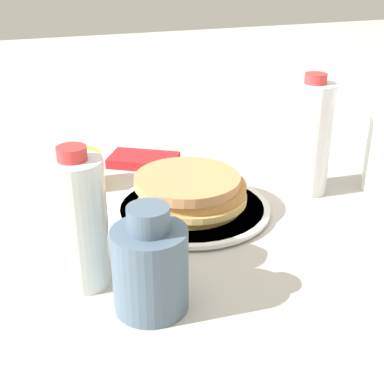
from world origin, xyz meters
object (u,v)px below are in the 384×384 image
object	(u,v)px
juice_glass	(81,170)
cream_jug	(150,266)
pancake_stack	(191,191)
water_bottle_mid	(310,138)
water_bottle_far	(79,222)
plate	(192,209)

from	to	relation	value
juice_glass	cream_jug	xyz separation A→B (m)	(0.02, -0.41, 0.03)
pancake_stack	juice_glass	distance (m)	0.24
water_bottle_mid	water_bottle_far	xyz separation A→B (m)	(-0.45, -0.16, -0.01)
water_bottle_far	juice_glass	bearing A→B (deg)	81.41
pancake_stack	water_bottle_far	bearing A→B (deg)	-144.98
juice_glass	cream_jug	bearing A→B (deg)	-86.56
pancake_stack	water_bottle_mid	xyz separation A→B (m)	(0.24, 0.01, 0.07)
cream_jug	water_bottle_far	distance (m)	0.12
juice_glass	water_bottle_far	bearing A→B (deg)	-98.59
pancake_stack	water_bottle_mid	bearing A→B (deg)	2.48
pancake_stack	water_bottle_far	world-z (taller)	water_bottle_far
plate	water_bottle_far	xyz separation A→B (m)	(-0.22, -0.15, 0.09)
pancake_stack	juice_glass	xyz separation A→B (m)	(-0.17, 0.17, -0.01)
juice_glass	water_bottle_mid	distance (m)	0.44
plate	pancake_stack	world-z (taller)	pancake_stack
cream_jug	water_bottle_mid	size ratio (longest dim) A/B	0.65
pancake_stack	water_bottle_mid	world-z (taller)	water_bottle_mid
cream_jug	juice_glass	bearing A→B (deg)	93.44
pancake_stack	water_bottle_far	size ratio (longest dim) A/B	0.98
juice_glass	water_bottle_mid	size ratio (longest dim) A/B	0.36
water_bottle_mid	water_bottle_far	size ratio (longest dim) A/B	1.12
pancake_stack	water_bottle_far	distance (m)	0.27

